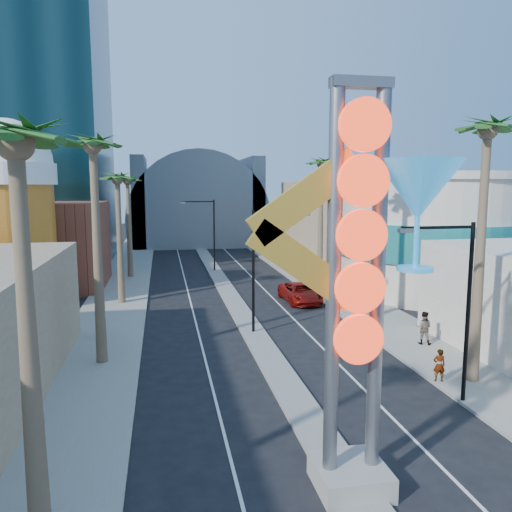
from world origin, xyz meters
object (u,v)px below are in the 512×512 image
at_px(neon_sign, 383,260).
at_px(pedestrian_a, 439,365).
at_px(red_pickup, 300,293).
at_px(pedestrian_b, 424,328).

distance_m(neon_sign, pedestrian_a, 11.58).
xyz_separation_m(neon_sign, red_pickup, (4.57, 25.01, -6.54)).
relative_size(red_pickup, pedestrian_a, 3.45).
bearing_deg(red_pickup, pedestrian_b, -74.29).
bearing_deg(red_pickup, pedestrian_a, -86.50).
height_order(red_pickup, pedestrian_b, pedestrian_b).
xyz_separation_m(red_pickup, pedestrian_b, (4.11, -12.40, 0.37)).
distance_m(neon_sign, pedestrian_b, 16.50).
bearing_deg(red_pickup, neon_sign, -102.99).
distance_m(red_pickup, pedestrian_b, 13.07).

